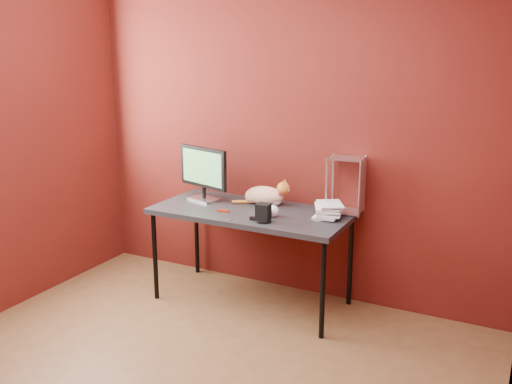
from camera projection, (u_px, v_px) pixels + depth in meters
The scene contains 11 objects.
room at pixel (153, 151), 2.90m from camera, with size 3.52×3.52×2.61m.
desk at pixel (251, 216), 4.34m from camera, with size 1.50×0.70×0.75m.
monitor at pixel (203, 171), 4.54m from camera, with size 0.49×0.22×0.43m.
cat at pixel (265, 195), 4.46m from camera, with size 0.45×0.20×0.22m.
skull_mug at pixel (273, 211), 4.14m from camera, with size 0.09×0.10×0.09m.
speaker at pixel (263, 213), 4.02m from camera, with size 0.12×0.12×0.13m.
book_stack at pixel (319, 138), 4.03m from camera, with size 0.26×0.28×1.15m.
wire_rack at pixel (346, 185), 4.22m from camera, with size 0.26×0.22×0.42m.
pocket_knife at pixel (223, 211), 4.27m from camera, with size 0.09×0.02×0.02m, color #9C1D0C.
black_gadget at pixel (254, 218), 4.07m from camera, with size 0.05×0.03×0.03m, color black.
washer at pixel (229, 219), 4.09m from camera, with size 0.04×0.04×0.00m, color #B4B3B9.
Camera 1 is at (1.77, -2.31, 1.97)m, focal length 40.00 mm.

